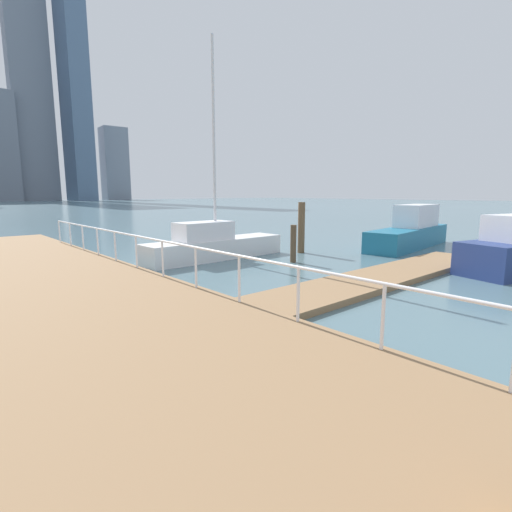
{
  "coord_description": "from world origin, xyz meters",
  "views": [
    {
      "loc": [
        -8.4,
        4.7,
        2.82
      ],
      "look_at": [
        -0.7,
        13.39,
        0.91
      ],
      "focal_mm": 26.9,
      "sensor_mm": 36.0,
      "label": 1
    }
  ],
  "objects": [
    {
      "name": "skyline_tower_5",
      "position": [
        38.77,
        155.19,
        42.83
      ],
      "size": [
        7.99,
        11.72,
        85.67
      ],
      "primitive_type": "cube",
      "rotation": [
        0.0,
        0.0,
        0.07
      ],
      "color": "slate",
      "rests_on": "ground_plane"
    },
    {
      "name": "ground_plane",
      "position": [
        0.0,
        20.0,
        0.0
      ],
      "size": [
        300.0,
        300.0,
        0.0
      ],
      "primitive_type": "plane",
      "color": "slate"
    },
    {
      "name": "moored_boat_2",
      "position": [
        11.04,
        14.34,
        0.83
      ],
      "size": [
        7.59,
        2.6,
        2.2
      ],
      "color": "#1E6B8C",
      "rests_on": "ground_plane"
    },
    {
      "name": "boardwalk_railing",
      "position": [
        -3.15,
        10.31,
        1.25
      ],
      "size": [
        0.06,
        30.09,
        1.08
      ],
      "color": "white",
      "rests_on": "boardwalk"
    },
    {
      "name": "moored_boat_1",
      "position": [
        1.08,
        18.18,
        0.65
      ],
      "size": [
        6.64,
        1.63,
        9.07
      ],
      "color": "white",
      "rests_on": "ground_plane"
    },
    {
      "name": "skyline_tower_4",
      "position": [
        25.96,
        161.4,
        38.05
      ],
      "size": [
        12.84,
        6.57,
        76.09
      ],
      "primitive_type": "cube",
      "rotation": [
        0.0,
        0.0,
        -0.0
      ],
      "color": "slate",
      "rests_on": "ground_plane"
    },
    {
      "name": "floating_dock",
      "position": [
        2.84,
        11.17,
        0.09
      ],
      "size": [
        12.68,
        2.0,
        0.18
      ],
      "primitive_type": "cube",
      "color": "#93704C",
      "rests_on": "ground_plane"
    },
    {
      "name": "dock_piling_3",
      "position": [
        3.02,
        15.3,
        0.77
      ],
      "size": [
        0.24,
        0.24,
        1.54
      ],
      "primitive_type": "cylinder",
      "color": "brown",
      "rests_on": "ground_plane"
    },
    {
      "name": "dock_piling_0",
      "position": [
        5.2,
        16.82,
        1.2
      ],
      "size": [
        0.33,
        0.33,
        2.39
      ],
      "primitive_type": "cylinder",
      "color": "brown",
      "rests_on": "ground_plane"
    },
    {
      "name": "skyline_tower_6",
      "position": [
        55.1,
        163.99,
        14.45
      ],
      "size": [
        10.04,
        8.78,
        28.9
      ],
      "primitive_type": "cube",
      "rotation": [
        0.0,
        0.0,
        -0.06
      ],
      "color": "gray",
      "rests_on": "ground_plane"
    }
  ]
}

